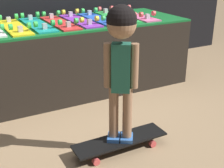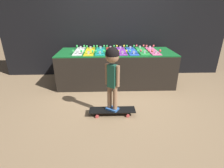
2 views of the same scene
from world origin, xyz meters
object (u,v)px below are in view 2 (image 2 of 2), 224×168
Objects in this scene: skateboard_green_on_rack at (142,50)px; skateboard_yellow_on_rack at (90,51)px; skateboard_red_on_rack at (111,51)px; skateboard_purple_on_rack at (121,51)px; skateboard_white_on_rack at (79,51)px; skateboard_pink_on_rack at (153,51)px; skateboard_teal_on_rack at (100,51)px; child at (112,68)px; skateboard_blue_on_rack at (132,51)px; skateboard_on_floor at (112,110)px.

skateboard_yellow_on_rack is at bearing -178.32° from skateboard_green_on_rack.
skateboard_red_on_rack and skateboard_purple_on_rack have the same top height.
skateboard_white_on_rack is 1.00× the size of skateboard_purple_on_rack.
skateboard_green_on_rack is 0.23m from skateboard_pink_on_rack.
skateboard_white_on_rack and skateboard_red_on_rack have the same top height.
skateboard_teal_on_rack is at bearing 4.25° from skateboard_yellow_on_rack.
skateboard_red_on_rack is (0.22, -0.02, 0.00)m from skateboard_teal_on_rack.
skateboard_pink_on_rack is at bearing 0.25° from skateboard_yellow_on_rack.
skateboard_teal_on_rack is 0.90m from skateboard_green_on_rack.
skateboard_teal_on_rack is at bearing 131.76° from child.
child reaches higher than skateboard_purple_on_rack.
skateboard_white_on_rack is 0.23m from skateboard_yellow_on_rack.
skateboard_purple_on_rack is at bearing 1.21° from skateboard_yellow_on_rack.
skateboard_green_on_rack is (1.34, -0.00, 0.00)m from skateboard_white_on_rack.
skateboard_blue_on_rack is (1.12, -0.04, 0.00)m from skateboard_white_on_rack.
skateboard_pink_on_rack is at bearing 0.80° from skateboard_blue_on_rack.
skateboard_red_on_rack is at bearing -4.27° from skateboard_teal_on_rack.
skateboard_blue_on_rack is at bearing -179.20° from skateboard_pink_on_rack.
skateboard_red_on_rack is 0.90m from skateboard_pink_on_rack.
skateboard_blue_on_rack is at bearing 103.10° from child.
skateboard_teal_on_rack is 0.67m from skateboard_blue_on_rack.
skateboard_purple_on_rack is 1.08× the size of skateboard_on_floor.
skateboard_purple_on_rack and skateboard_blue_on_rack have the same top height.
skateboard_red_on_rack is 1.00× the size of skateboard_green_on_rack.
skateboard_white_on_rack is 0.45m from skateboard_teal_on_rack.
skateboard_purple_on_rack is 0.45m from skateboard_green_on_rack.
skateboard_red_on_rack is at bearing -176.37° from skateboard_purple_on_rack.
skateboard_green_on_rack is (1.12, 0.03, 0.00)m from skateboard_yellow_on_rack.
skateboard_pink_on_rack reaches higher than skateboard_on_floor.
skateboard_blue_on_rack is 1.53m from skateboard_on_floor.
skateboard_yellow_on_rack and skateboard_pink_on_rack have the same top height.
skateboard_yellow_on_rack is 1.12m from skateboard_green_on_rack.
skateboard_teal_on_rack and skateboard_pink_on_rack have the same top height.
skateboard_purple_on_rack is at bearing 79.52° from skateboard_on_floor.
skateboard_blue_on_rack is at bearing -0.03° from skateboard_yellow_on_rack.
skateboard_yellow_on_rack and skateboard_red_on_rack have the same top height.
skateboard_pink_on_rack is (1.34, 0.01, 0.00)m from skateboard_yellow_on_rack.
skateboard_white_on_rack is 1.08× the size of skateboard_on_floor.
skateboard_green_on_rack is at bearing 95.45° from child.
skateboard_white_on_rack is 1.00× the size of skateboard_blue_on_rack.
skateboard_white_on_rack is 1.57m from skateboard_pink_on_rack.
skateboard_yellow_on_rack and skateboard_green_on_rack have the same top height.
skateboard_white_on_rack is at bearing 178.89° from skateboard_pink_on_rack.
skateboard_blue_on_rack is at bearing 70.21° from skateboard_on_floor.
child reaches higher than skateboard_teal_on_rack.
skateboard_pink_on_rack is (0.22, -0.03, 0.00)m from skateboard_green_on_rack.
skateboard_blue_on_rack is 1.00× the size of skateboard_pink_on_rack.
skateboard_white_on_rack is 0.90m from skateboard_purple_on_rack.
skateboard_yellow_on_rack is at bearing -175.75° from skateboard_teal_on_rack.
child is at bearing -125.06° from skateboard_pink_on_rack.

